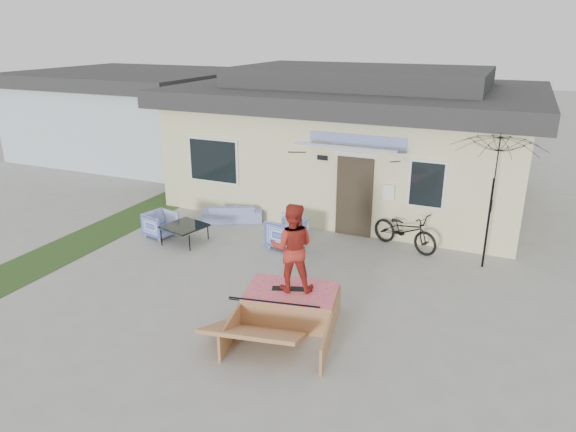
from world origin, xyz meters
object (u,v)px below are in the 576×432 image
at_px(skate_ramp, 291,304).
at_px(skateboard, 292,288).
at_px(bicycle, 405,226).
at_px(patio_umbrella, 492,194).
at_px(armchair_right, 287,231).
at_px(coffee_table, 185,234).
at_px(loveseat, 233,210).
at_px(skater, 292,246).
at_px(armchair_left, 161,223).

relative_size(skate_ramp, skateboard, 2.97).
distance_m(bicycle, patio_umbrella, 2.24).
relative_size(armchair_right, coffee_table, 0.89).
height_order(coffee_table, skate_ramp, skate_ramp).
bearing_deg(loveseat, skate_ramp, 105.96).
bearing_deg(skate_ramp, loveseat, 119.96).
height_order(armchair_right, coffee_table, armchair_right).
bearing_deg(skate_ramp, skater, 90.00).
height_order(patio_umbrella, skateboard, patio_umbrella).
xyz_separation_m(coffee_table, skateboard, (3.94, -2.24, 0.35)).
distance_m(skate_ramp, skater, 1.16).
distance_m(coffee_table, skate_ramp, 4.57).
bearing_deg(patio_umbrella, loveseat, 176.87).
xyz_separation_m(skate_ramp, skateboard, (-0.01, 0.05, 0.30)).
bearing_deg(skate_ramp, armchair_right, 104.50).
distance_m(armchair_right, coffee_table, 2.62).
xyz_separation_m(loveseat, armchair_left, (-1.15, -1.79, 0.03)).
xyz_separation_m(coffee_table, patio_umbrella, (7.07, 1.53, 1.52)).
height_order(loveseat, skater, skater).
bearing_deg(skate_ramp, patio_umbrella, 39.88).
relative_size(bicycle, skate_ramp, 0.81).
height_order(patio_umbrella, skater, skater).
xyz_separation_m(loveseat, armchair_right, (2.17, -1.13, 0.09)).
relative_size(loveseat, skateboard, 2.22).
height_order(bicycle, skater, skater).
bearing_deg(skater, loveseat, -67.33).
height_order(loveseat, patio_umbrella, patio_umbrella).
relative_size(armchair_right, skateboard, 1.12).
bearing_deg(skater, coffee_table, -48.14).
bearing_deg(skater, patio_umbrella, -148.20).
distance_m(armchair_left, skater, 5.42).
height_order(armchair_left, skateboard, armchair_left).
bearing_deg(armchair_right, armchair_left, -68.93).
relative_size(coffee_table, patio_umbrella, 0.41).
xyz_separation_m(bicycle, skateboard, (-1.25, -4.12, 0.00)).
relative_size(bicycle, skateboard, 2.41).
relative_size(coffee_table, bicycle, 0.52).
bearing_deg(skateboard, armchair_left, 134.06).
bearing_deg(bicycle, loveseat, 112.02).
xyz_separation_m(loveseat, skater, (3.62, -4.14, 1.11)).
bearing_deg(patio_umbrella, skate_ramp, -129.24).
relative_size(loveseat, armchair_left, 2.31).
distance_m(armchair_left, bicycle, 6.27).
height_order(armchair_right, patio_umbrella, patio_umbrella).
xyz_separation_m(armchair_right, bicycle, (2.70, 1.10, 0.16)).
distance_m(armchair_right, patio_umbrella, 4.83).
distance_m(loveseat, skate_ramp, 5.55).
distance_m(skate_ramp, skateboard, 0.31).
distance_m(armchair_left, coffee_table, 0.84).
bearing_deg(skateboard, loveseat, 111.47).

